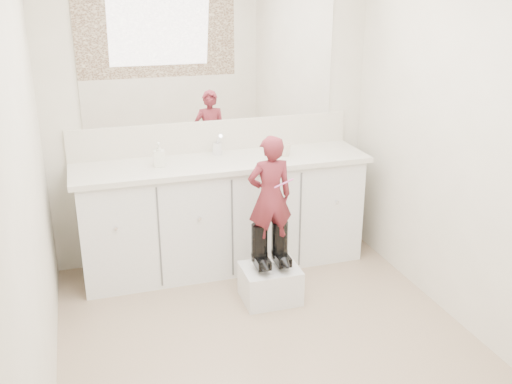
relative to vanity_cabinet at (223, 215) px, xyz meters
name	(u,v)px	position (x,y,z in m)	size (l,w,h in m)	color
floor	(273,348)	(0.00, -1.23, -0.42)	(3.00, 3.00, 0.00)	#937660
wall_back	(213,113)	(0.00, 0.27, 0.77)	(2.60, 2.60, 0.00)	beige
wall_front	(429,300)	(0.00, -2.73, 0.77)	(2.60, 2.60, 0.00)	beige
wall_left	(27,191)	(-1.30, -1.23, 0.78)	(3.00, 3.00, 0.00)	beige
wall_right	(472,148)	(1.30, -1.23, 0.78)	(3.00, 3.00, 0.00)	beige
vanity_cabinet	(223,215)	(0.00, 0.00, 0.00)	(2.20, 0.55, 0.85)	silver
countertop	(223,163)	(0.00, -0.01, 0.45)	(2.28, 0.58, 0.04)	beige
backsplash	(214,136)	(0.00, 0.26, 0.59)	(2.28, 0.03, 0.25)	beige
mirror	(211,56)	(0.00, 0.26, 1.22)	(2.00, 0.02, 1.00)	white
dot_panel	(443,167)	(0.00, -2.71, 1.22)	(2.00, 0.01, 1.20)	#472819
faucet	(217,148)	(0.00, 0.15, 0.52)	(0.08, 0.08, 0.10)	silver
cup	(285,149)	(0.50, -0.04, 0.52)	(0.11, 0.11, 0.10)	beige
soap_bottle	(159,154)	(-0.48, -0.02, 0.55)	(0.08, 0.08, 0.18)	silver
step_stool	(270,283)	(0.18, -0.65, -0.30)	(0.40, 0.33, 0.26)	silver
boot_left	(259,246)	(0.10, -0.63, 0.00)	(0.12, 0.22, 0.33)	black
boot_right	(280,244)	(0.25, -0.63, 0.00)	(0.12, 0.22, 0.33)	black
toddler	(270,197)	(0.18, -0.63, 0.36)	(0.32, 0.21, 0.87)	#A2313A
toothbrush	(284,183)	(0.25, -0.71, 0.48)	(0.01, 0.01, 0.14)	#DE56A8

